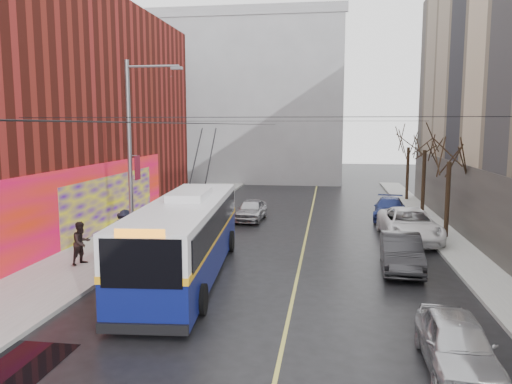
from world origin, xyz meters
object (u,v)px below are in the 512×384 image
trolleybus (186,236)px  parked_car_b (401,252)px  following_car (251,210)px  pedestrian_b (82,243)px  tree_mid (425,138)px  pedestrian_c (126,229)px  tree_far (409,138)px  tree_near (450,147)px  parked_car_a (457,343)px  streetlight_pole (133,153)px  parked_car_d (389,209)px  pedestrian_a (121,230)px  parked_car_c (409,225)px

trolleybus → parked_car_b: size_ratio=2.79×
following_car → pedestrian_b: pedestrian_b is taller
tree_mid → pedestrian_c: (-16.06, -11.94, -4.15)m
tree_far → pedestrian_b: 27.92m
tree_near → tree_mid: (0.00, 7.00, 0.28)m
parked_car_a → tree_far: bearing=84.6°
streetlight_pole → pedestrian_b: streetlight_pole is taller
tree_mid → parked_car_a: 22.82m
tree_far → trolleybus: bearing=-118.1°
parked_car_d → parked_car_b: bearing=-86.8°
parked_car_d → pedestrian_b: (-14.47, -13.39, 0.38)m
tree_near → parked_car_a: 16.04m
tree_near → pedestrian_c: 17.25m
tree_near → streetlight_pole: bearing=-158.4°
tree_near → trolleybus: size_ratio=0.50×
tree_mid → following_car: (-11.25, -3.15, -4.56)m
tree_far → following_car: size_ratio=1.62×
following_car → pedestrian_c: bearing=-115.9°
pedestrian_c → parked_car_a: bearing=179.7°
trolleybus → tree_near: bearing=30.6°
tree_mid → pedestrian_b: (-16.82, -14.92, -4.17)m
pedestrian_b → pedestrian_c: pedestrian_c is taller
streetlight_pole → parked_car_b: 12.62m
pedestrian_a → pedestrian_b: size_ratio=0.89×
parked_car_c → pedestrian_a: 15.03m
trolleybus → parked_car_a: bearing=-41.4°
trolleybus → pedestrian_b: 4.89m
parked_car_b → following_car: 12.94m
streetlight_pole → tree_near: (15.14, 6.00, 0.13)m
parked_car_a → pedestrian_a: bearing=142.4°
tree_near → parked_car_c: bearing=-166.8°
streetlight_pole → following_car: 11.38m
pedestrian_c → tree_near: bearing=-125.1°
tree_mid → tree_far: 7.00m
streetlight_pole → parked_car_a: 15.71m
tree_near → parked_car_b: 8.22m
streetlight_pole → trolleybus: streetlight_pole is taller
parked_car_d → pedestrian_c: pedestrian_c is taller
tree_near → pedestrian_b: (-16.82, -7.92, -3.89)m
streetlight_pole → tree_near: streetlight_pole is taller
pedestrian_b → tree_mid: bearing=-25.7°
following_car → parked_car_a: bearing=-63.8°
pedestrian_b → tree_near: bearing=-42.1°
parked_car_d → pedestrian_a: size_ratio=2.89×
tree_near → pedestrian_c: size_ratio=3.35×
streetlight_pole → parked_car_a: streetlight_pole is taller
parked_car_b → parked_car_a: bearing=-86.0°
tree_far → streetlight_pole: bearing=-127.1°
parked_car_b → parked_car_d: (0.86, 11.75, -0.05)m
parked_car_b → parked_car_d: 11.78m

